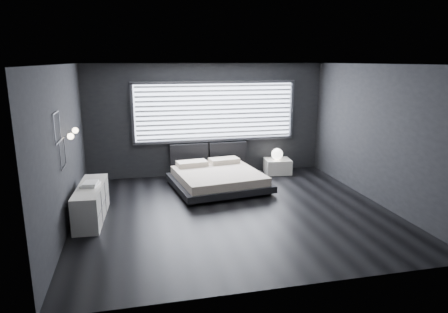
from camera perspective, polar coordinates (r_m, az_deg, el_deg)
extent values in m
plane|color=black|center=(7.85, 1.39, -7.83)|extent=(6.00, 6.00, 0.00)
plane|color=silver|center=(7.31, 1.52, 13.06)|extent=(6.00, 6.00, 0.00)
cube|color=black|center=(10.11, -2.40, 5.23)|extent=(6.00, 0.04, 2.80)
cube|color=black|center=(4.92, 9.36, -3.96)|extent=(6.00, 0.04, 2.80)
cube|color=black|center=(7.33, -21.92, 1.05)|extent=(0.04, 5.50, 2.80)
cube|color=black|center=(8.69, 21.04, 2.95)|extent=(0.04, 5.50, 2.80)
cube|color=white|center=(10.10, -1.27, 6.44)|extent=(4.00, 0.02, 1.38)
cube|color=#47474C|center=(9.87, -12.98, 5.92)|extent=(0.06, 0.08, 1.48)
cube|color=#47474C|center=(10.66, 9.64, 6.63)|extent=(0.06, 0.08, 1.48)
cube|color=#47474C|center=(10.00, -1.25, 10.57)|extent=(4.14, 0.08, 0.06)
cube|color=#47474C|center=(10.18, -1.21, 2.34)|extent=(4.14, 0.08, 0.06)
cube|color=silver|center=(10.04, -1.20, 6.39)|extent=(3.94, 0.03, 1.32)
cube|color=black|center=(10.08, -5.01, 0.36)|extent=(0.96, 0.16, 0.52)
cube|color=black|center=(10.26, 0.53, 0.65)|extent=(0.96, 0.16, 0.52)
cylinder|color=silver|center=(7.34, -21.61, 2.68)|extent=(0.10, 0.02, 0.02)
sphere|color=#FFE5B7|center=(7.33, -21.07, 2.71)|extent=(0.11, 0.11, 0.11)
cylinder|color=silver|center=(7.92, -20.99, 3.48)|extent=(0.10, 0.02, 0.02)
sphere|color=#FFE5B7|center=(7.91, -20.49, 3.51)|extent=(0.11, 0.11, 0.11)
cube|color=#47474C|center=(6.69, -22.92, 5.76)|extent=(0.01, 0.46, 0.02)
cube|color=#47474C|center=(6.76, -22.56, 1.90)|extent=(0.01, 0.46, 0.02)
cube|color=#47474C|center=(6.94, -22.43, 4.13)|extent=(0.01, 0.02, 0.46)
cube|color=#47474C|center=(6.49, -23.07, 3.48)|extent=(0.01, 0.02, 0.46)
cube|color=#47474C|center=(7.00, -22.23, 2.22)|extent=(0.01, 0.46, 0.02)
cube|color=#47474C|center=(7.10, -21.90, -1.42)|extent=(0.01, 0.46, 0.02)
cube|color=#47474C|center=(7.27, -21.79, 0.79)|extent=(0.01, 0.02, 0.46)
cube|color=#47474C|center=(6.82, -22.35, -0.04)|extent=(0.01, 0.02, 0.46)
cube|color=black|center=(8.22, -4.64, -6.61)|extent=(0.12, 0.12, 0.07)
cube|color=black|center=(8.83, 6.25, -5.19)|extent=(0.12, 0.12, 0.07)
cube|color=black|center=(9.64, -7.26, -3.60)|extent=(0.12, 0.12, 0.07)
cube|color=black|center=(10.17, 2.27, -2.59)|extent=(0.12, 0.12, 0.07)
cube|color=black|center=(9.14, -0.81, -3.74)|extent=(2.26, 2.18, 0.15)
cube|color=#C2B39F|center=(9.09, -0.81, -2.75)|extent=(2.02, 2.02, 0.18)
cube|color=beige|center=(9.58, -4.59, -1.01)|extent=(0.76, 0.48, 0.12)
cube|color=beige|center=(9.83, 0.00, -0.58)|extent=(0.76, 0.48, 0.12)
cube|color=white|center=(10.46, 7.65, -1.38)|extent=(0.69, 0.59, 0.38)
sphere|color=white|center=(10.34, 7.60, 0.35)|extent=(0.29, 0.29, 0.29)
cube|color=white|center=(7.78, -18.42, -6.25)|extent=(0.54, 1.62, 0.64)
cube|color=#47474C|center=(7.75, -16.76, -6.22)|extent=(0.10, 1.58, 0.62)
cube|color=white|center=(7.69, -18.58, -3.82)|extent=(0.36, 0.42, 0.04)
cube|color=white|center=(7.66, -18.54, -3.60)|extent=(0.28, 0.35, 0.03)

